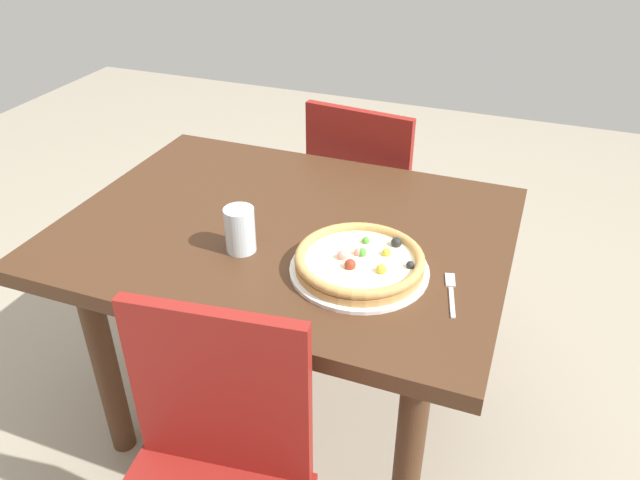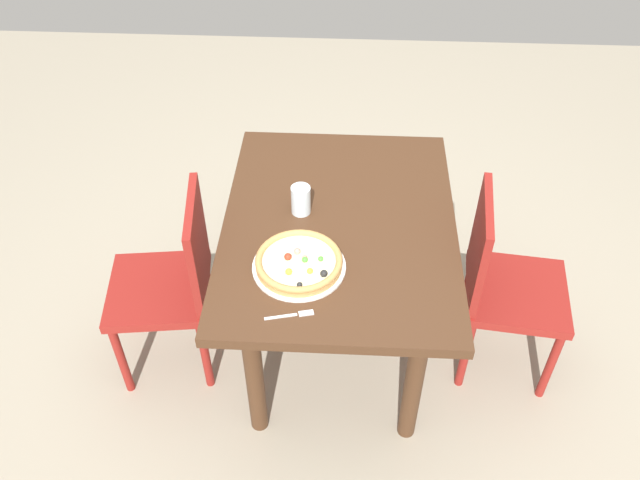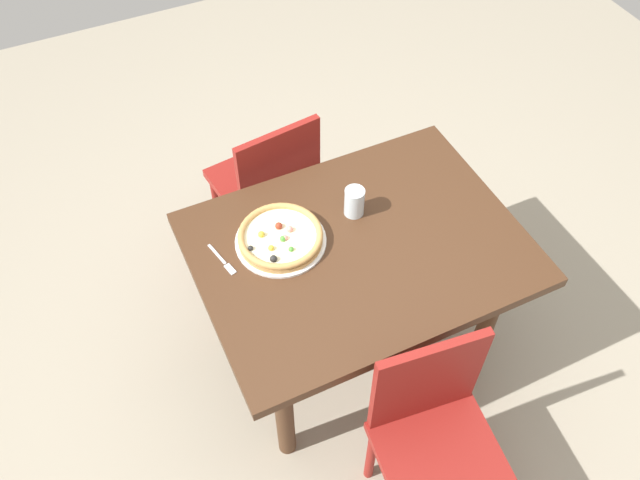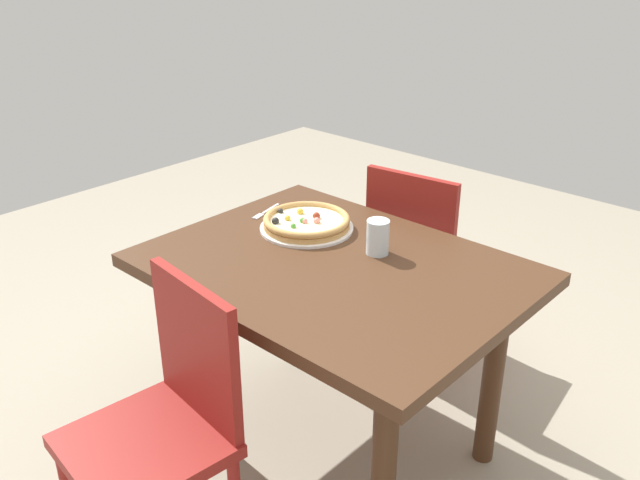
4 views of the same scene
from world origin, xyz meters
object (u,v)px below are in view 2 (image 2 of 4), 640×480
(chair_far, at_px, (502,282))
(pizza, at_px, (299,262))
(plate, at_px, (299,267))
(fork, at_px, (293,315))
(drinking_glass, at_px, (301,200))
(dining_table, at_px, (339,242))
(chair_near, at_px, (173,281))

(chair_far, relative_size, pizza, 2.81)
(chair_far, height_order, plate, chair_far)
(plate, relative_size, fork, 2.03)
(chair_far, height_order, drinking_glass, chair_far)
(pizza, bearing_deg, drinking_glass, -177.13)
(dining_table, xyz_separation_m, chair_near, (0.10, -0.66, -0.15))
(plate, bearing_deg, fork, -0.51)
(chair_near, distance_m, plate, 0.60)
(chair_near, relative_size, fork, 5.27)
(plate, xyz_separation_m, fork, (0.22, -0.00, -0.00))
(chair_near, distance_m, drinking_glass, 0.62)
(chair_far, bearing_deg, fork, -55.20)
(plate, height_order, drinking_glass, drinking_glass)
(chair_near, xyz_separation_m, plate, (0.15, 0.52, 0.26))
(chair_far, xyz_separation_m, plate, (0.21, -0.79, 0.26))
(dining_table, distance_m, chair_far, 0.68)
(chair_near, relative_size, plate, 2.60)
(chair_near, relative_size, drinking_glass, 7.41)
(chair_near, xyz_separation_m, fork, (0.37, 0.52, 0.26))
(chair_near, relative_size, pizza, 2.81)
(pizza, xyz_separation_m, drinking_glass, (-0.31, -0.02, 0.03))
(pizza, distance_m, drinking_glass, 0.31)
(plate, relative_size, drinking_glass, 2.85)
(plate, distance_m, drinking_glass, 0.31)
(chair_far, relative_size, fork, 5.27)
(chair_near, height_order, chair_far, same)
(pizza, bearing_deg, plate, -144.41)
(dining_table, height_order, fork, fork)
(drinking_glass, bearing_deg, pizza, 2.87)
(dining_table, distance_m, pizza, 0.32)
(dining_table, xyz_separation_m, plate, (0.25, -0.14, 0.11))
(drinking_glass, bearing_deg, plate, 2.80)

